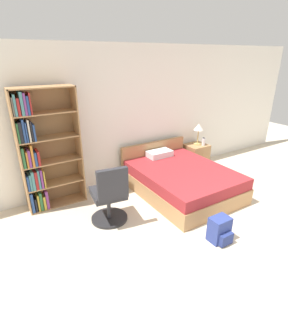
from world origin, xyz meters
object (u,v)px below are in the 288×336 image
office_chair (110,197)px  backpack_blue (220,230)px  bookshelf (41,153)px  water_bottle (204,142)px  nightstand (196,156)px  bed (180,179)px  table_lamp (199,129)px

office_chair → backpack_blue: 1.65m
bookshelf → water_bottle: bearing=-2.3°
water_bottle → nightstand: bearing=131.1°
water_bottle → backpack_blue: water_bottle is taller
bookshelf → office_chair: bearing=-55.3°
bed → office_chair: office_chair is taller
backpack_blue → water_bottle: bearing=52.2°
nightstand → table_lamp: 0.63m
bookshelf → bed: 2.47m
office_chair → table_lamp: 2.87m
bookshelf → table_lamp: size_ratio=4.21×
office_chair → water_bottle: size_ratio=5.37×
bed → table_lamp: (1.11, 0.76, 0.64)m
bed → nightstand: 1.29m
bed → water_bottle: (1.16, 0.63, 0.37)m
bed → water_bottle: bearing=28.5°
bookshelf → nightstand: 3.37m
nightstand → water_bottle: water_bottle is taller
bookshelf → table_lamp: 3.34m
table_lamp → water_bottle: (0.05, -0.14, -0.27)m
bookshelf → backpack_blue: size_ratio=5.44×
bed → office_chair: size_ratio=2.03×
nightstand → water_bottle: (0.09, -0.11, 0.36)m
bookshelf → backpack_blue: (1.79, -2.20, -0.79)m
office_chair → table_lamp: bearing=20.7°
office_chair → backpack_blue: bearing=-47.6°
office_chair → nightstand: office_chair is taller
bed → nightstand: (1.06, 0.74, 0.02)m
table_lamp → water_bottle: bearing=-69.2°
bookshelf → office_chair: size_ratio=2.02×
nightstand → table_lamp: (0.04, 0.03, 0.63)m
bookshelf → backpack_blue: bearing=-50.9°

